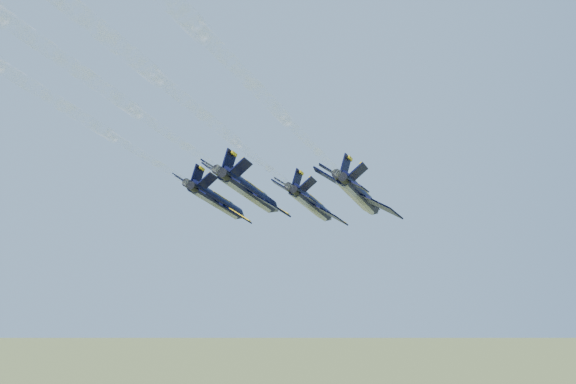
# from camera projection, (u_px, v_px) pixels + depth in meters

# --- Properties ---
(jet_lead) EXTENTS (12.36, 19.13, 7.76)m
(jet_lead) POSITION_uv_depth(u_px,v_px,m) (312.00, 203.00, 114.92)
(jet_lead) COLOR black
(jet_left) EXTENTS (12.36, 19.13, 7.76)m
(jet_left) POSITION_uv_depth(u_px,v_px,m) (217.00, 201.00, 110.34)
(jet_left) COLOR black
(jet_right) EXTENTS (12.36, 19.13, 7.76)m
(jet_right) POSITION_uv_depth(u_px,v_px,m) (359.00, 194.00, 100.71)
(jet_right) COLOR black
(jet_slot) EXTENTS (12.36, 19.13, 7.76)m
(jet_slot) POSITION_uv_depth(u_px,v_px,m) (250.00, 191.00, 96.80)
(jet_slot) COLOR black
(smoke_trail_lead) EXTENTS (23.62, 54.69, 2.56)m
(smoke_trail_lead) POSITION_uv_depth(u_px,v_px,m) (145.00, 169.00, 75.21)
(smoke_trail_lead) COLOR white
(smoke_trail_right) EXTENTS (23.62, 54.69, 2.56)m
(smoke_trail_right) POSITION_uv_depth(u_px,v_px,m) (185.00, 146.00, 61.00)
(smoke_trail_right) COLOR white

